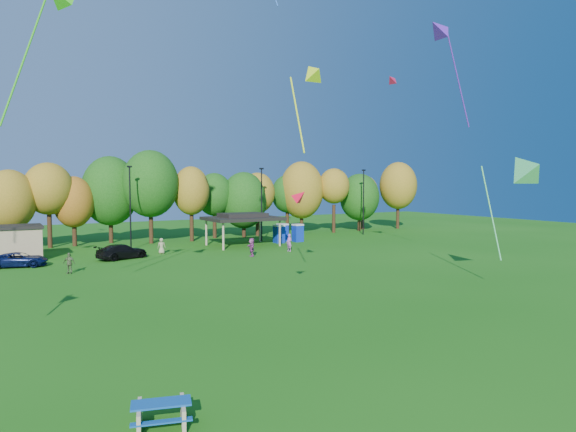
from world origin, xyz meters
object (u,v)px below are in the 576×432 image
porta_potties (286,233)px  car_c (19,260)px  car_d (122,252)px  picnic_table (161,412)px

porta_potties → car_c: size_ratio=0.83×
car_d → porta_potties: bearing=-97.6°
porta_potties → car_d: (-20.64, -4.30, -0.38)m
car_d → car_c: bearing=72.2°
porta_potties → car_d: 21.08m
porta_potties → car_d: bearing=-168.2°
picnic_table → car_c: bearing=109.4°
picnic_table → car_d: car_d is taller
picnic_table → car_d: 35.75m
porta_potties → car_d: size_ratio=0.76×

